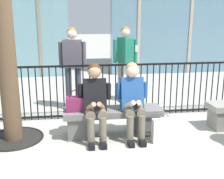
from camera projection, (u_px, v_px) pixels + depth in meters
The scene contains 9 objects.
ground_plane at pixel (113, 134), 4.68m from camera, with size 60.00×60.00×0.00m, color #B2ADA3.
stone_bench at pixel (113, 119), 4.61m from camera, with size 1.60×0.44×0.45m.
seated_person_with_phone at pixel (95, 100), 4.35m from camera, with size 0.52×0.66×1.21m.
seated_person_companion at pixel (133, 98), 4.43m from camera, with size 0.52×0.66×1.21m.
handbag_on_bench at pixel (77, 104), 4.45m from camera, with size 0.34×0.19×0.35m.
shopping_bag at pixel (163, 130), 4.35m from camera, with size 0.34×0.14×0.48m.
bystander_at_railing at pixel (73, 63), 5.74m from camera, with size 0.55×0.28×1.71m.
bystander_further_back at pixel (125, 58), 6.35m from camera, with size 0.55×0.43×1.71m.
plaza_railing at pixel (106, 91), 5.41m from camera, with size 8.36×0.04×1.04m.
Camera 1 is at (-0.64, -4.30, 1.88)m, focal length 45.01 mm.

